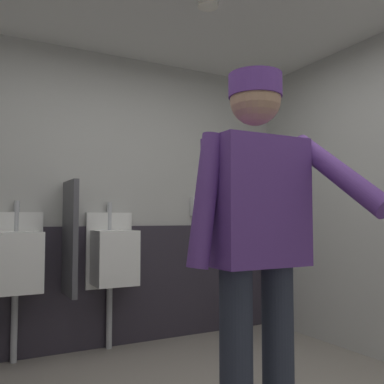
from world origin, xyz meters
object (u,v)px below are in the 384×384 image
(soap_dispenser, at_px, (196,207))
(urinal_middle, at_px, (113,257))
(person, at_px, (258,235))
(urinal_left, at_px, (17,261))

(soap_dispenser, bearing_deg, urinal_middle, -172.11)
(person, relative_size, soap_dispenser, 9.66)
(urinal_left, distance_m, soap_dispenser, 1.67)
(urinal_middle, distance_m, soap_dispenser, 0.97)
(urinal_middle, xyz_separation_m, person, (0.01, -1.99, 0.25))
(urinal_middle, relative_size, soap_dispenser, 6.89)
(urinal_left, relative_size, person, 0.71)
(urinal_left, relative_size, soap_dispenser, 6.89)
(urinal_middle, distance_m, person, 2.00)
(person, xyz_separation_m, soap_dispenser, (0.85, 2.11, 0.18))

